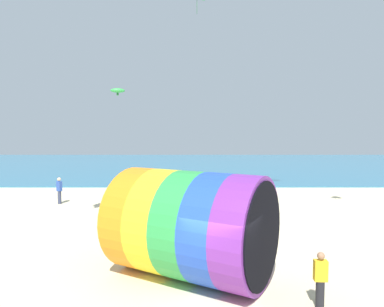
% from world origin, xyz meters
% --- Properties ---
extents(ground_plane, '(120.00, 120.00, 0.00)m').
position_xyz_m(ground_plane, '(0.00, 0.00, 0.00)').
color(ground_plane, beige).
extents(sea, '(120.00, 40.00, 0.10)m').
position_xyz_m(sea, '(0.00, 39.82, 0.05)').
color(sea, teal).
rests_on(sea, ground).
extents(giant_inflatable_tube, '(6.16, 5.64, 3.62)m').
position_xyz_m(giant_inflatable_tube, '(-0.87, 1.46, 1.81)').
color(giant_inflatable_tube, orange).
rests_on(giant_inflatable_tube, ground).
extents(kite_handler, '(0.37, 0.24, 1.59)m').
position_xyz_m(kite_handler, '(2.75, -0.57, 0.81)').
color(kite_handler, black).
rests_on(kite_handler, ground).
extents(kite_green_parafoil, '(1.19, 0.64, 0.59)m').
position_xyz_m(kite_green_parafoil, '(-6.71, 17.25, 8.14)').
color(kite_green_parafoil, green).
extents(bystander_near_water, '(0.42, 0.38, 1.81)m').
position_xyz_m(bystander_near_water, '(-9.89, 13.16, 0.94)').
color(bystander_near_water, '#383D56').
rests_on(bystander_near_water, ground).
extents(bystander_mid_beach, '(0.41, 0.41, 1.73)m').
position_xyz_m(bystander_mid_beach, '(-4.93, 8.64, 0.89)').
color(bystander_mid_beach, '#726651').
rests_on(bystander_mid_beach, ground).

